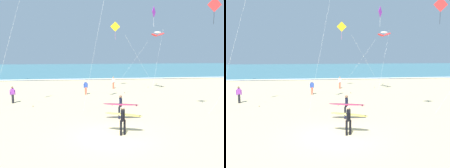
% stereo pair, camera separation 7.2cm
% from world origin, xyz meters
% --- Properties ---
extents(ground_plane, '(160.00, 160.00, 0.00)m').
position_xyz_m(ground_plane, '(0.00, 0.00, 0.00)').
color(ground_plane, '#CCB789').
extents(ocean_water, '(160.00, 60.00, 0.08)m').
position_xyz_m(ocean_water, '(0.00, 59.37, 0.04)').
color(ocean_water, teal).
rests_on(ocean_water, ground).
extents(shoreline_foam, '(160.00, 1.40, 0.01)m').
position_xyz_m(shoreline_foam, '(0.00, 29.67, 0.09)').
color(shoreline_foam, white).
rests_on(shoreline_foam, ocean_water).
extents(surfer_lead, '(2.63, 1.03, 1.71)m').
position_xyz_m(surfer_lead, '(1.01, 3.35, 1.05)').
color(surfer_lead, black).
rests_on(surfer_lead, ground).
extents(surfer_trailing, '(2.28, 1.17, 1.71)m').
position_xyz_m(surfer_trailing, '(0.61, 0.24, 1.04)').
color(surfer_trailing, black).
rests_on(surfer_trailing, ground).
extents(kite_diamond_golden_near, '(5.21, 0.16, 8.69)m').
position_xyz_m(kite_diamond_golden_near, '(2.94, 18.40, 7.77)').
color(kite_diamond_golden_near, yellow).
rests_on(kite_diamond_golden_near, ground).
extents(kite_diamond_violet_high, '(2.82, 3.94, 10.24)m').
position_xyz_m(kite_diamond_violet_high, '(7.19, 15.93, 9.26)').
color(kite_diamond_violet_high, purple).
rests_on(kite_diamond_violet_high, ground).
extents(kite_arc_ivory_low, '(4.89, 2.18, 7.23)m').
position_xyz_m(kite_arc_ivory_low, '(7.50, 15.37, 6.93)').
color(kite_arc_ivory_low, red).
rests_on(kite_arc_ivory_low, ground).
extents(kite_diamond_scarlet_distant, '(4.44, 0.78, 8.63)m').
position_xyz_m(kite_diamond_scarlet_distant, '(8.01, 3.62, 7.71)').
color(kite_diamond_scarlet_distant, red).
rests_on(kite_diamond_scarlet_distant, ground).
extents(bystander_blue_top, '(0.48, 0.26, 1.59)m').
position_xyz_m(bystander_blue_top, '(-1.19, 13.98, 0.81)').
color(bystander_blue_top, '#D8593F').
rests_on(bystander_blue_top, ground).
extents(bystander_purple_top, '(0.48, 0.26, 1.59)m').
position_xyz_m(bystander_purple_top, '(-8.09, 10.17, 0.81)').
color(bystander_purple_top, black).
rests_on(bystander_purple_top, ground).
extents(bystander_white_top, '(0.42, 0.34, 1.59)m').
position_xyz_m(bystander_white_top, '(2.54, 18.15, 0.81)').
color(bystander_white_top, '#D8593F').
rests_on(bystander_white_top, ground).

